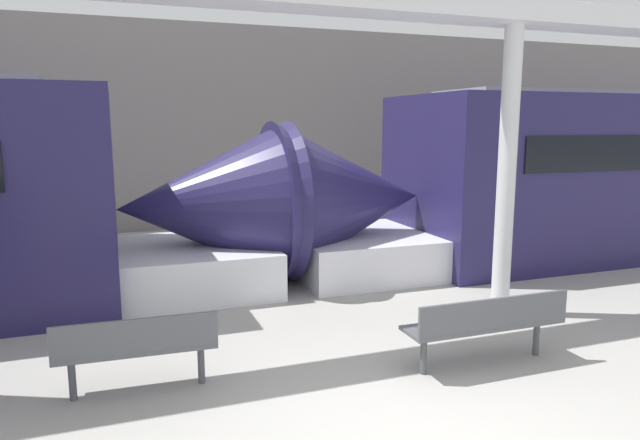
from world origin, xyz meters
TOP-DOWN VIEW (x-y plane):
  - station_wall at (0.00, 10.68)m, footprint 56.00×0.20m
  - bench_near at (1.37, 1.14)m, footprint 1.82×0.45m
  - bench_far at (-2.18, 1.73)m, footprint 1.52×0.50m
  - support_column_near at (2.61, 2.55)m, footprint 0.24×0.24m
  - canopy_beam at (2.61, 2.55)m, footprint 28.00×0.60m

SIDE VIEW (x-z plane):
  - bench_far at x=-2.18m, z-range 0.10..0.90m
  - bench_near at x=1.37m, z-range 0.10..0.91m
  - support_column_near at x=2.61m, z-range 0.00..3.84m
  - station_wall at x=0.00m, z-range 0.00..5.00m
  - canopy_beam at x=2.61m, z-range 3.84..4.12m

